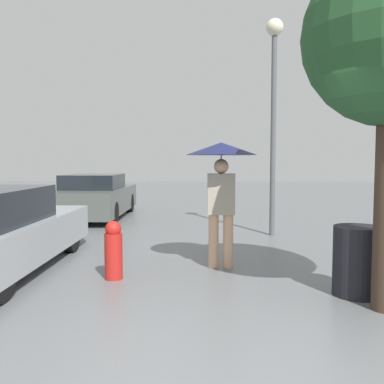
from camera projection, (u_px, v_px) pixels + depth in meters
pedestrian at (221, 169)px, 6.44m from camera, size 1.07×1.07×1.91m
parked_car_farthest at (95, 197)px, 12.27m from camera, size 1.74×4.17×1.24m
street_lamp at (274, 85)px, 9.14m from camera, size 0.37×0.37×4.64m
trash_bin at (358, 261)px, 5.18m from camera, size 0.59×0.59×0.84m
fire_hydrant at (113, 250)px, 5.89m from camera, size 0.25×0.25×0.81m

